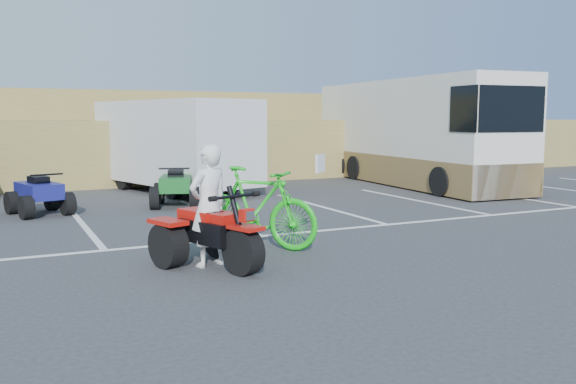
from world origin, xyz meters
name	(u,v)px	position (x,y,z in m)	size (l,w,h in m)	color
ground	(328,266)	(0.00, 0.00, 0.00)	(100.00, 100.00, 0.00)	#323235
parking_stripes	(268,219)	(0.87, 4.07, 0.00)	(28.00, 5.16, 0.01)	white
grass_embankment	(121,136)	(0.00, 15.48, 1.42)	(40.00, 8.50, 3.10)	olive
red_trike_atv	(216,267)	(-1.46, 0.59, 0.00)	(1.26, 1.68, 1.09)	#B1110A
rider	(209,205)	(-1.51, 0.74, 0.87)	(0.63, 0.41, 1.73)	white
green_dirt_bike	(256,207)	(-0.44, 1.60, 0.66)	(0.62, 2.18, 1.31)	#14BF19
cargo_trailer	(175,143)	(0.43, 9.58, 1.39)	(3.66, 5.89, 2.56)	silver
rv_motorhome	(412,140)	(7.78, 8.38, 1.39)	(2.89, 9.03, 3.19)	silver
quad_atv_blue	(40,215)	(-3.37, 6.73, 0.00)	(1.07, 1.44, 0.94)	navy
quad_atv_green	(177,206)	(-0.36, 6.68, 0.00)	(1.11, 1.49, 0.97)	#155D20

